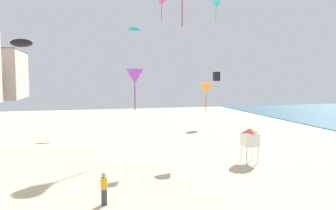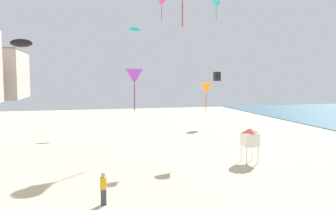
# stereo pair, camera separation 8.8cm
# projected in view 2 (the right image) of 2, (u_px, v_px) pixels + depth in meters

# --- Properties ---
(kite_flyer) EXTENTS (0.34, 0.34, 1.64)m
(kite_flyer) POSITION_uv_depth(u_px,v_px,m) (103.00, 187.00, 16.32)
(kite_flyer) COLOR #383D4C
(kite_flyer) RESTS_ON ground
(lifeguard_stand) EXTENTS (1.10, 1.10, 2.55)m
(lifeguard_stand) POSITION_uv_depth(u_px,v_px,m) (250.00, 138.00, 24.48)
(lifeguard_stand) COLOR white
(lifeguard_stand) RESTS_ON ground
(kite_black_parafoil) EXTENTS (1.30, 0.36, 0.51)m
(kite_black_parafoil) POSITION_uv_depth(u_px,v_px,m) (21.00, 43.00, 20.04)
(kite_black_parafoil) COLOR black
(kite_black_box) EXTENTS (0.77, 0.77, 1.22)m
(kite_black_box) POSITION_uv_depth(u_px,v_px,m) (217.00, 76.00, 44.25)
(kite_black_box) COLOR black
(kite_magenta_delta) EXTENTS (0.79, 0.79, 1.79)m
(kite_magenta_delta) POSITION_uv_depth(u_px,v_px,m) (161.00, 2.00, 25.67)
(kite_magenta_delta) COLOR #DB3D9E
(kite_purple_delta) EXTENTS (1.00, 1.00, 2.27)m
(kite_purple_delta) POSITION_uv_depth(u_px,v_px,m) (134.00, 77.00, 17.99)
(kite_purple_delta) COLOR purple
(kite_cyan_delta) EXTENTS (0.88, 0.88, 1.99)m
(kite_cyan_delta) POSITION_uv_depth(u_px,v_px,m) (216.00, 5.00, 33.32)
(kite_cyan_delta) COLOR #2DB7CC
(kite_cyan_parafoil_3) EXTENTS (1.56, 0.43, 0.60)m
(kite_cyan_parafoil_3) POSITION_uv_depth(u_px,v_px,m) (135.00, 30.00, 44.22)
(kite_cyan_parafoil_3) COLOR #2DB7CC
(kite_orange_delta) EXTENTS (1.05, 1.05, 2.39)m
(kite_orange_delta) POSITION_uv_depth(u_px,v_px,m) (206.00, 88.00, 26.76)
(kite_orange_delta) COLOR orange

